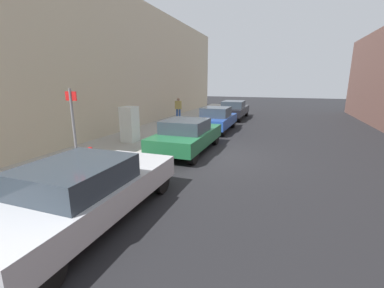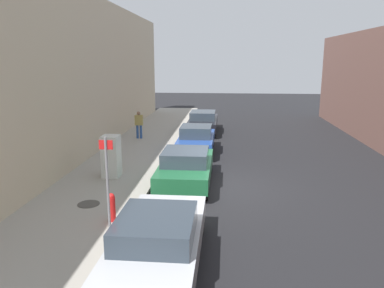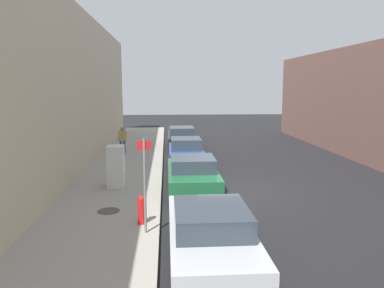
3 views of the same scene
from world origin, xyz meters
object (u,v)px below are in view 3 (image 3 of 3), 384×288
at_px(parked_sedan_green, 192,173).
at_px(parked_hatchback_blue, 186,151).
at_px(fire_hydrant, 142,209).
at_px(parked_sedan_dark, 182,137).
at_px(parked_sedan_silver, 210,232).
at_px(discarded_refrigerator, 116,166).
at_px(street_sign_post, 145,181).
at_px(pedestrian_walking_far, 122,139).

relative_size(parked_sedan_green, parked_hatchback_blue, 1.07).
height_order(fire_hydrant, parked_sedan_green, parked_sedan_green).
bearing_deg(parked_sedan_dark, parked_sedan_silver, -90.00).
distance_m(parked_sedan_silver, parked_hatchback_blue, 10.91).
bearing_deg(discarded_refrigerator, fire_hydrant, -73.02).
relative_size(parked_sedan_silver, parked_sedan_dark, 1.00).
xyz_separation_m(street_sign_post, pedestrian_walking_far, (-1.99, 12.09, -0.55)).
height_order(street_sign_post, parked_sedan_silver, street_sign_post).
xyz_separation_m(discarded_refrigerator, street_sign_post, (1.41, -4.80, 0.63)).
xyz_separation_m(discarded_refrigerator, parked_sedan_green, (2.99, -0.34, -0.24)).
bearing_deg(parked_hatchback_blue, parked_sedan_dark, 90.00).
distance_m(parked_sedan_green, parked_sedan_dark, 10.46).
xyz_separation_m(pedestrian_walking_far, parked_sedan_green, (3.57, -7.64, -0.32)).
bearing_deg(street_sign_post, parked_sedan_silver, -43.33).
bearing_deg(parked_sedan_silver, discarded_refrigerator, 115.41).
bearing_deg(pedestrian_walking_far, street_sign_post, 148.34).
distance_m(street_sign_post, parked_hatchback_blue, 9.59).
relative_size(fire_hydrant, pedestrian_walking_far, 0.53).
bearing_deg(parked_sedan_dark, street_sign_post, -96.05).
relative_size(discarded_refrigerator, parked_sedan_dark, 0.34).
relative_size(parked_sedan_silver, parked_hatchback_blue, 1.18).
relative_size(street_sign_post, parked_hatchback_blue, 0.64).
distance_m(discarded_refrigerator, parked_hatchback_blue, 5.51).
distance_m(discarded_refrigerator, parked_sedan_green, 3.02).
bearing_deg(parked_sedan_silver, street_sign_post, 136.67).
bearing_deg(parked_sedan_green, parked_sedan_silver, -90.00).
bearing_deg(fire_hydrant, discarded_refrigerator, 106.98).
bearing_deg(discarded_refrigerator, street_sign_post, -73.66).
height_order(pedestrian_walking_far, parked_sedan_dark, pedestrian_walking_far).
distance_m(pedestrian_walking_far, parked_sedan_green, 8.44).
bearing_deg(discarded_refrigerator, parked_sedan_silver, -64.59).
bearing_deg(fire_hydrant, parked_hatchback_blue, 78.80).
distance_m(pedestrian_walking_far, parked_sedan_dark, 4.56).
relative_size(pedestrian_walking_far, parked_sedan_dark, 0.33).
height_order(parked_sedan_green, parked_sedan_dark, parked_sedan_dark).
height_order(street_sign_post, parked_hatchback_blue, street_sign_post).
xyz_separation_m(parked_sedan_silver, parked_hatchback_blue, (-0.00, 10.91, 0.01)).
relative_size(pedestrian_walking_far, parked_hatchback_blue, 0.39).
height_order(discarded_refrigerator, fire_hydrant, discarded_refrigerator).
bearing_deg(fire_hydrant, street_sign_post, -77.57).
bearing_deg(parked_sedan_green, street_sign_post, -109.52).
bearing_deg(pedestrian_walking_far, parked_sedan_silver, 153.72).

